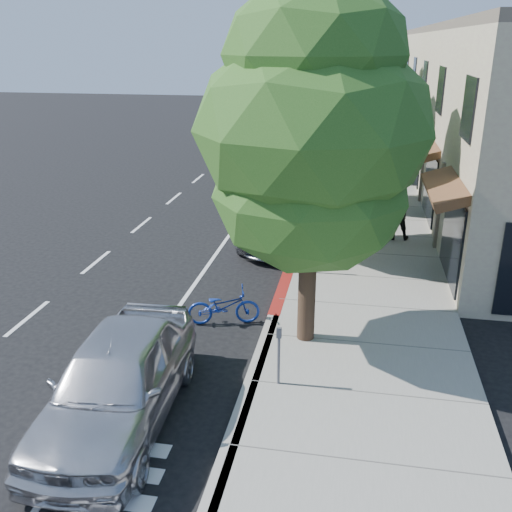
% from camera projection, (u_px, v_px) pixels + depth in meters
% --- Properties ---
extents(ground, '(120.00, 120.00, 0.00)m').
position_uv_depth(ground, '(279.00, 304.00, 15.34)').
color(ground, black).
rests_on(ground, ground).
extents(sidewalk, '(4.60, 56.00, 0.15)m').
position_uv_depth(sidewalk, '(366.00, 220.00, 22.29)').
color(sidewalk, gray).
rests_on(sidewalk, ground).
extents(curb, '(0.30, 56.00, 0.15)m').
position_uv_depth(curb, '(307.00, 217.00, 22.68)').
color(curb, '#9E998E').
rests_on(curb, ground).
extents(curb_red_segment, '(0.32, 4.00, 0.15)m').
position_uv_depth(curb_red_segment, '(284.00, 286.00, 16.24)').
color(curb_red_segment, maroon).
rests_on(curb_red_segment, ground).
extents(street_tree_0, '(4.94, 4.94, 7.86)m').
position_uv_depth(street_tree_0, '(312.00, 135.00, 11.64)').
color(street_tree_0, black).
rests_on(street_tree_0, ground).
extents(street_tree_1, '(5.12, 5.12, 7.39)m').
position_uv_depth(street_tree_1, '(329.00, 118.00, 17.30)').
color(street_tree_1, black).
rests_on(street_tree_1, ground).
extents(street_tree_2, '(4.26, 4.26, 7.36)m').
position_uv_depth(street_tree_2, '(338.00, 95.00, 22.77)').
color(street_tree_2, black).
rests_on(street_tree_2, ground).
extents(street_tree_3, '(5.59, 5.59, 8.00)m').
position_uv_depth(street_tree_3, '(344.00, 80.00, 28.22)').
color(street_tree_3, black).
rests_on(street_tree_3, ground).
extents(street_tree_4, '(3.94, 3.94, 6.95)m').
position_uv_depth(street_tree_4, '(347.00, 81.00, 33.89)').
color(street_tree_4, black).
rests_on(street_tree_4, ground).
extents(street_tree_5, '(5.28, 5.28, 7.45)m').
position_uv_depth(street_tree_5, '(350.00, 74.00, 39.39)').
color(street_tree_5, black).
rests_on(street_tree_5, ground).
extents(cyclist, '(0.54, 0.71, 1.73)m').
position_uv_depth(cyclist, '(278.00, 237.00, 17.87)').
color(cyclist, white).
rests_on(cyclist, ground).
extents(bicycle, '(1.89, 1.07, 0.94)m').
position_uv_depth(bicycle, '(224.00, 306.00, 14.12)').
color(bicycle, '#163297').
rests_on(bicycle, ground).
extents(silver_suv, '(3.58, 6.71, 1.79)m').
position_uv_depth(silver_suv, '(284.00, 214.00, 20.19)').
color(silver_suv, '#98999C').
rests_on(silver_suv, ground).
extents(dark_sedan, '(2.17, 5.31, 1.71)m').
position_uv_depth(dark_sedan, '(293.00, 175.00, 26.21)').
color(dark_sedan, black).
rests_on(dark_sedan, ground).
extents(white_pickup, '(2.51, 5.80, 1.66)m').
position_uv_depth(white_pickup, '(278.00, 161.00, 29.22)').
color(white_pickup, '#B8B8B8').
rests_on(white_pickup, ground).
extents(dark_suv_far, '(2.27, 5.11, 1.71)m').
position_uv_depth(dark_suv_far, '(315.00, 128.00, 40.17)').
color(dark_suv_far, black).
rests_on(dark_suv_far, ground).
extents(near_car_a, '(2.25, 5.14, 1.72)m').
position_uv_depth(near_car_a, '(117.00, 380.00, 10.34)').
color(near_car_a, silver).
rests_on(near_car_a, ground).
extents(pedestrian, '(1.00, 0.81, 1.97)m').
position_uv_depth(pedestrian, '(397.00, 211.00, 19.60)').
color(pedestrian, black).
rests_on(pedestrian, sidewalk).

